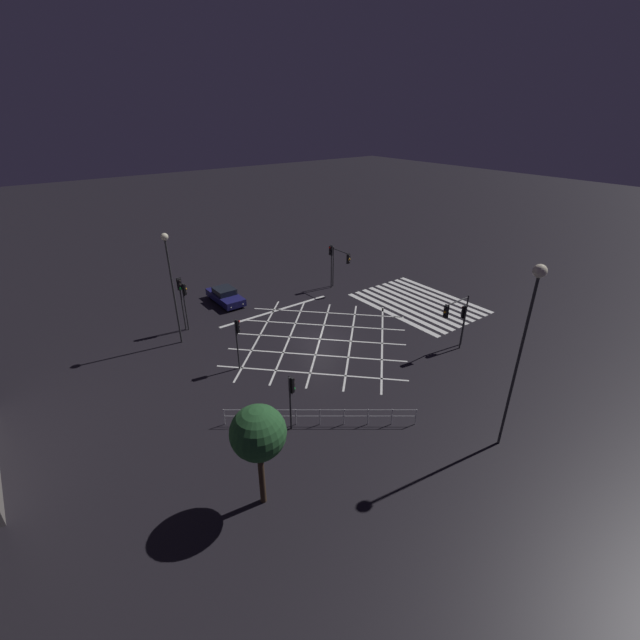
# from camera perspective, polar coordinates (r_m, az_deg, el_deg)

# --- Properties ---
(ground_plane) EXTENTS (200.00, 200.00, 0.00)m
(ground_plane) POSITION_cam_1_polar(r_m,az_deg,el_deg) (33.07, -0.00, -2.56)
(ground_plane) COLOR black
(road_markings) EXTENTS (16.13, 23.17, 0.01)m
(road_markings) POSITION_cam_1_polar(r_m,az_deg,el_deg) (37.94, 9.13, 1.09)
(road_markings) COLOR silver
(road_markings) RESTS_ON ground_plane
(traffic_light_median_north) EXTENTS (0.36, 0.39, 3.71)m
(traffic_light_median_north) POSITION_cam_1_polar(r_m,az_deg,el_deg) (28.77, -10.95, -1.81)
(traffic_light_median_north) COLOR #2D2D30
(traffic_light_median_north) RESTS_ON ground_plane
(traffic_light_ne_main) EXTENTS (0.39, 0.36, 4.44)m
(traffic_light_ne_main) POSITION_cam_1_polar(r_m,az_deg,el_deg) (34.80, -18.06, 3.38)
(traffic_light_ne_main) COLOR #2D2D30
(traffic_light_ne_main) RESTS_ON ground_plane
(traffic_light_sw_main) EXTENTS (0.39, 0.36, 3.45)m
(traffic_light_sw_main) POSITION_cam_1_polar(r_m,az_deg,el_deg) (32.46, 18.55, 0.27)
(traffic_light_sw_main) COLOR #2D2D30
(traffic_light_sw_main) RESTS_ON ground_plane
(traffic_light_sw_cross) EXTENTS (0.36, 2.71, 4.05)m
(traffic_light_sw_cross) POSITION_cam_1_polar(r_m,az_deg,el_deg) (31.68, 17.50, 0.82)
(traffic_light_sw_cross) COLOR #2D2D30
(traffic_light_sw_cross) RESTS_ON ground_plane
(traffic_light_se_cross) EXTENTS (0.36, 0.39, 4.33)m
(traffic_light_se_cross) POSITION_cam_1_polar(r_m,az_deg,el_deg) (41.53, 1.46, 8.28)
(traffic_light_se_cross) COLOR #2D2D30
(traffic_light_se_cross) RESTS_ON ground_plane
(traffic_light_se_main) EXTENTS (2.53, 0.36, 4.02)m
(traffic_light_se_main) POSITION_cam_1_polar(r_m,az_deg,el_deg) (41.13, 2.92, 7.87)
(traffic_light_se_main) COLOR #2D2D30
(traffic_light_se_main) RESTS_ON ground_plane
(traffic_light_nw_cross) EXTENTS (0.36, 0.39, 3.40)m
(traffic_light_nw_cross) POSITION_cam_1_polar(r_m,az_deg,el_deg) (23.18, -3.83, -9.57)
(traffic_light_nw_cross) COLOR #2D2D30
(traffic_light_nw_cross) RESTS_ON ground_plane
(traffic_light_ne_cross) EXTENTS (0.36, 0.39, 3.97)m
(traffic_light_ne_cross) POSITION_cam_1_polar(r_m,az_deg,el_deg) (34.91, -17.57, 2.94)
(traffic_light_ne_cross) COLOR #2D2D30
(traffic_light_ne_cross) RESTS_ON ground_plane
(street_lamp_east) EXTENTS (0.52, 0.52, 8.45)m
(street_lamp_east) POSITION_cam_1_polar(r_m,az_deg,el_deg) (31.97, -19.43, 6.61)
(street_lamp_east) COLOR #2D2D30
(street_lamp_east) RESTS_ON ground_plane
(street_lamp_west) EXTENTS (0.62, 0.62, 10.02)m
(street_lamp_west) POSITION_cam_1_polar(r_m,az_deg,el_deg) (21.68, 26.08, 0.42)
(street_lamp_west) COLOR #2D2D30
(street_lamp_west) RESTS_ON ground_plane
(street_tree_near) EXTENTS (2.40, 2.40, 5.19)m
(street_tree_near) POSITION_cam_1_polar(r_m,az_deg,el_deg) (18.50, -8.25, -14.74)
(street_tree_near) COLOR #38281C
(street_tree_near) RESTS_ON ground_plane
(waiting_car) EXTENTS (4.58, 1.87, 1.35)m
(waiting_car) POSITION_cam_1_polar(r_m,az_deg,el_deg) (40.03, -12.52, 3.17)
(waiting_car) COLOR #191951
(waiting_car) RESTS_ON ground_plane
(pedestrian_railing) EXTENTS (6.53, 8.62, 1.05)m
(pedestrian_railing) POSITION_cam_1_polar(r_m,az_deg,el_deg) (24.44, -0.00, -12.53)
(pedestrian_railing) COLOR #B7B7BC
(pedestrian_railing) RESTS_ON ground_plane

